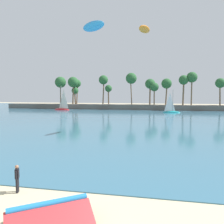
% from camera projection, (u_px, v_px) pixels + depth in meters
% --- Properties ---
extents(sea, '(220.00, 111.98, 0.06)m').
position_uv_depth(sea, '(147.00, 113.00, 68.51)').
color(sea, '#386B84').
rests_on(sea, ground).
extents(palm_headland, '(108.78, 6.56, 13.19)m').
position_uv_depth(palm_headland, '(144.00, 99.00, 84.12)').
color(palm_headland, '#605B54').
rests_on(palm_headland, ground).
extents(folded_kite, '(4.40, 4.15, 1.10)m').
position_uv_depth(folded_kite, '(49.00, 210.00, 10.48)').
color(folded_kite, red).
rests_on(folded_kite, ground).
extents(person_at_waterline, '(0.31, 0.52, 1.67)m').
position_uv_depth(person_at_waterline, '(17.00, 178.00, 14.00)').
color(person_at_waterline, black).
rests_on(person_at_waterline, ground).
extents(sailboat_near_shore, '(5.15, 1.69, 7.40)m').
position_uv_depth(sailboat_near_shore, '(171.00, 110.00, 70.57)').
color(sailboat_near_shore, teal).
rests_on(sailboat_near_shore, sea).
extents(sailboat_mid_bay, '(6.46, 3.29, 8.98)m').
position_uv_depth(sailboat_mid_bay, '(62.00, 108.00, 81.61)').
color(sailboat_mid_bay, red).
rests_on(sailboat_mid_bay, sea).
extents(kite_aloft_high_over_bay, '(2.25, 3.94, 1.03)m').
position_uv_depth(kite_aloft_high_over_bay, '(144.00, 29.00, 34.83)').
color(kite_aloft_high_over_bay, orange).
extents(kite_aloft_low_near_shore, '(2.89, 2.72, 0.81)m').
position_uv_depth(kite_aloft_low_near_shore, '(93.00, 26.00, 19.59)').
color(kite_aloft_low_near_shore, '#237FD1').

